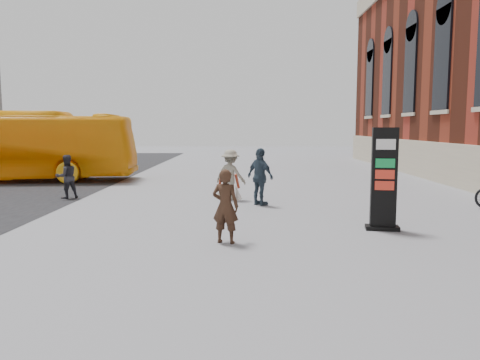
{
  "coord_description": "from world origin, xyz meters",
  "views": [
    {
      "loc": [
        0.64,
        -9.26,
        2.51
      ],
      "look_at": [
        0.56,
        1.65,
        1.26
      ],
      "focal_mm": 35.0,
      "sensor_mm": 36.0,
      "label": 1
    }
  ],
  "objects_px": {
    "pedestrian_b": "(230,175)",
    "pedestrian_c": "(260,177)",
    "pedestrian_a": "(67,177)",
    "bus": "(7,146)",
    "info_pylon": "(384,179)",
    "woman": "(226,205)"
  },
  "relations": [
    {
      "from": "pedestrian_b",
      "to": "pedestrian_c",
      "type": "distance_m",
      "value": 1.53
    },
    {
      "from": "bus",
      "to": "pedestrian_b",
      "type": "bearing_deg",
      "value": -121.95
    },
    {
      "from": "pedestrian_b",
      "to": "pedestrian_c",
      "type": "bearing_deg",
      "value": 157.39
    },
    {
      "from": "info_pylon",
      "to": "woman",
      "type": "height_order",
      "value": "info_pylon"
    },
    {
      "from": "woman",
      "to": "pedestrian_a",
      "type": "bearing_deg",
      "value": -30.78
    },
    {
      "from": "bus",
      "to": "pedestrian_b",
      "type": "height_order",
      "value": "bus"
    },
    {
      "from": "info_pylon",
      "to": "pedestrian_a",
      "type": "height_order",
      "value": "info_pylon"
    },
    {
      "from": "info_pylon",
      "to": "bus",
      "type": "bearing_deg",
      "value": 153.64
    },
    {
      "from": "pedestrian_a",
      "to": "pedestrian_b",
      "type": "relative_size",
      "value": 0.89
    },
    {
      "from": "info_pylon",
      "to": "pedestrian_b",
      "type": "distance_m",
      "value": 6.12
    },
    {
      "from": "woman",
      "to": "pedestrian_a",
      "type": "distance_m",
      "value": 8.55
    },
    {
      "from": "pedestrian_b",
      "to": "bus",
      "type": "bearing_deg",
      "value": 0.06
    },
    {
      "from": "pedestrian_b",
      "to": "pedestrian_c",
      "type": "xyz_separation_m",
      "value": [
        0.99,
        -1.18,
        0.05
      ]
    },
    {
      "from": "woman",
      "to": "pedestrian_c",
      "type": "relative_size",
      "value": 0.88
    },
    {
      "from": "woman",
      "to": "pedestrian_b",
      "type": "distance_m",
      "value": 6.06
    },
    {
      "from": "info_pylon",
      "to": "bus",
      "type": "relative_size",
      "value": 0.22
    },
    {
      "from": "pedestrian_a",
      "to": "woman",
      "type": "bearing_deg",
      "value": 93.97
    },
    {
      "from": "bus",
      "to": "pedestrian_c",
      "type": "xyz_separation_m",
      "value": [
        11.4,
        -6.57,
        -0.68
      ]
    },
    {
      "from": "pedestrian_c",
      "to": "woman",
      "type": "bearing_deg",
      "value": 127.0
    },
    {
      "from": "woman",
      "to": "pedestrian_c",
      "type": "height_order",
      "value": "pedestrian_c"
    },
    {
      "from": "pedestrian_b",
      "to": "pedestrian_a",
      "type": "bearing_deg",
      "value": 25.3
    },
    {
      "from": "woman",
      "to": "pedestrian_c",
      "type": "distance_m",
      "value": 4.97
    }
  ]
}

